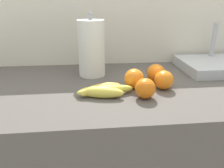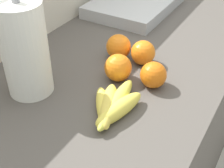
{
  "view_description": "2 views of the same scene",
  "coord_description": "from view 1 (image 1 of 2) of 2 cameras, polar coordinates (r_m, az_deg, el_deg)",
  "views": [
    {
      "loc": [
        -0.29,
        -0.87,
        1.2
      ],
      "look_at": [
        -0.21,
        -0.09,
        0.9
      ],
      "focal_mm": 35.03,
      "sensor_mm": 36.0,
      "label": 1
    },
    {
      "loc": [
        -0.79,
        -0.41,
        1.4
      ],
      "look_at": [
        -0.17,
        -0.05,
        0.88
      ],
      "focal_mm": 50.27,
      "sensor_mm": 36.0,
      "label": 2
    }
  ],
  "objects": [
    {
      "name": "wall_back",
      "position": [
        1.38,
        6.95,
        -2.55
      ],
      "size": [
        2.31,
        0.06,
        1.3
      ],
      "primitive_type": "cube",
      "color": "silver",
      "rests_on": "ground"
    },
    {
      "name": "paper_towel_roll",
      "position": [
        1.04,
        -5.38,
        9.23
      ],
      "size": [
        0.12,
        0.12,
        0.29
      ],
      "color": "white",
      "rests_on": "counter"
    },
    {
      "name": "orange_center",
      "position": [
        0.91,
        13.56,
        1.04
      ],
      "size": [
        0.08,
        0.08,
        0.08
      ],
      "primitive_type": "sphere",
      "color": "orange",
      "rests_on": "counter"
    },
    {
      "name": "banana_bunch",
      "position": [
        0.83,
        -2.65,
        -1.64
      ],
      "size": [
        0.22,
        0.14,
        0.04
      ],
      "color": "#E5D04C",
      "rests_on": "counter"
    },
    {
      "name": "orange_front",
      "position": [
        0.98,
        11.37,
        2.81
      ],
      "size": [
        0.08,
        0.08,
        0.08
      ],
      "primitive_type": "sphere",
      "color": "orange",
      "rests_on": "counter"
    },
    {
      "name": "orange_far_right",
      "position": [
        0.81,
        8.68,
        -1.15
      ],
      "size": [
        0.08,
        0.08,
        0.08
      ],
      "primitive_type": "sphere",
      "color": "orange",
      "rests_on": "counter"
    },
    {
      "name": "counter",
      "position": [
        1.2,
        10.38,
        -19.37
      ],
      "size": [
        1.91,
        0.67,
        0.86
      ],
      "primitive_type": "cube",
      "color": "#514C47",
      "rests_on": "ground"
    },
    {
      "name": "sink_basin",
      "position": [
        1.27,
        26.48,
        4.5
      ],
      "size": [
        0.41,
        0.3,
        0.23
      ],
      "color": "#B7BABF",
      "rests_on": "counter"
    },
    {
      "name": "orange_right",
      "position": [
        0.9,
        5.8,
        1.43
      ],
      "size": [
        0.08,
        0.08,
        0.08
      ],
      "primitive_type": "sphere",
      "color": "orange",
      "rests_on": "counter"
    }
  ]
}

